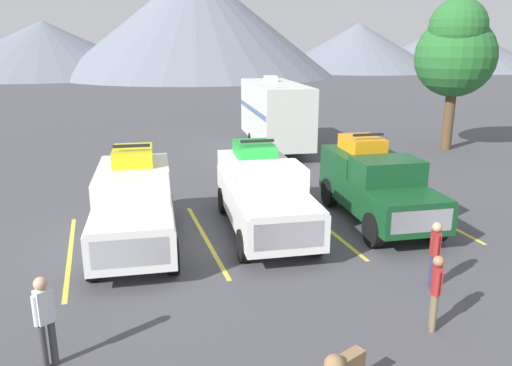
% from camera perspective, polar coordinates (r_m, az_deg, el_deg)
% --- Properties ---
extents(ground_plane, '(240.00, 240.00, 0.00)m').
position_cam_1_polar(ground_plane, '(14.19, 1.97, -6.39)').
color(ground_plane, '#47474C').
extents(pickup_truck_a, '(2.56, 5.43, 2.63)m').
position_cam_1_polar(pickup_truck_a, '(13.87, -13.71, -2.18)').
color(pickup_truck_a, white).
rests_on(pickup_truck_a, ground).
extents(pickup_truck_b, '(2.60, 5.72, 2.53)m').
position_cam_1_polar(pickup_truck_b, '(14.54, 0.80, -0.98)').
color(pickup_truck_b, white).
rests_on(pickup_truck_b, ground).
extents(pickup_truck_c, '(2.57, 5.39, 2.58)m').
position_cam_1_polar(pickup_truck_c, '(15.79, 13.44, 0.05)').
color(pickup_truck_c, '#144723').
rests_on(pickup_truck_c, ground).
extents(lot_stripe_a, '(0.12, 5.50, 0.01)m').
position_cam_1_polar(lot_stripe_a, '(14.12, -20.40, -7.53)').
color(lot_stripe_a, gold).
rests_on(lot_stripe_a, ground).
extents(lot_stripe_b, '(0.12, 5.50, 0.01)m').
position_cam_1_polar(lot_stripe_b, '(14.31, -5.76, -6.25)').
color(lot_stripe_b, gold).
rests_on(lot_stripe_b, ground).
extents(lot_stripe_c, '(0.12, 5.50, 0.01)m').
position_cam_1_polar(lot_stripe_c, '(15.37, 7.59, -4.72)').
color(lot_stripe_c, gold).
rests_on(lot_stripe_c, ground).
extents(lot_stripe_d, '(0.12, 5.50, 0.01)m').
position_cam_1_polar(lot_stripe_d, '(17.15, 18.65, -3.25)').
color(lot_stripe_d, gold).
rests_on(lot_stripe_d, ground).
extents(camper_trailer_a, '(3.11, 8.33, 3.66)m').
position_cam_1_polar(camper_trailer_a, '(25.46, 2.17, 8.08)').
color(camper_trailer_a, silver).
rests_on(camper_trailer_a, ground).
extents(person_a, '(0.25, 0.33, 1.56)m').
position_cam_1_polar(person_a, '(11.86, 19.67, -7.26)').
color(person_a, navy).
rests_on(person_a, ground).
extents(person_b, '(0.26, 0.31, 1.53)m').
position_cam_1_polar(person_b, '(10.23, 19.78, -11.15)').
color(person_b, '#726047').
rests_on(person_b, ground).
extents(person_c, '(0.33, 0.29, 1.67)m').
position_cam_1_polar(person_c, '(9.30, -22.92, -13.77)').
color(person_c, '#3F3F42').
rests_on(person_c, ground).
extents(dog, '(0.85, 0.50, 0.80)m').
position_cam_1_polar(dog, '(8.34, 9.79, -19.72)').
color(dog, olive).
rests_on(dog, ground).
extents(tree_a, '(3.92, 3.92, 7.37)m').
position_cam_1_polar(tree_a, '(27.09, 21.78, 13.86)').
color(tree_a, brown).
rests_on(tree_a, ground).
extents(mountain_ridge, '(156.53, 48.35, 16.73)m').
position_cam_1_polar(mountain_ridge, '(85.47, -16.51, 16.20)').
color(mountain_ridge, slate).
rests_on(mountain_ridge, ground).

